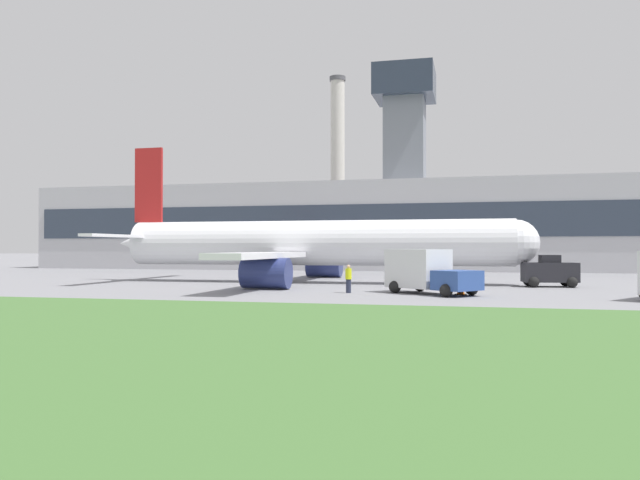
% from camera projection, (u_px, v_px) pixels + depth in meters
% --- Properties ---
extents(ground_plane, '(400.00, 400.00, 0.00)m').
position_uv_depth(ground_plane, '(361.00, 283.00, 45.70)').
color(ground_plane, gray).
extents(terminal_building, '(89.62, 10.84, 23.54)m').
position_uv_depth(terminal_building, '(402.00, 222.00, 72.51)').
color(terminal_building, '#B2B2B7').
rests_on(terminal_building, ground_plane).
extents(smokestack_left, '(2.57, 2.57, 30.02)m').
position_uv_depth(smokestack_left, '(338.00, 169.00, 99.72)').
color(smokestack_left, beige).
rests_on(smokestack_left, ground_plane).
extents(airplane, '(31.65, 28.63, 10.40)m').
position_uv_depth(airplane, '(308.00, 244.00, 45.79)').
color(airplane, white).
rests_on(airplane, ground_plane).
extents(pushback_tug, '(3.59, 2.55, 2.09)m').
position_uv_depth(pushback_tug, '(550.00, 273.00, 40.73)').
color(pushback_tug, '#232328').
rests_on(pushback_tug, ground_plane).
extents(fuel_truck, '(5.55, 5.08, 2.47)m').
position_uv_depth(fuel_truck, '(426.00, 272.00, 34.66)').
color(fuel_truck, '#2D4C93').
rests_on(fuel_truck, ground_plane).
extents(ground_crew_person, '(0.47, 0.47, 1.60)m').
position_uv_depth(ground_crew_person, '(348.00, 278.00, 35.28)').
color(ground_crew_person, '#23283D').
rests_on(ground_crew_person, ground_plane).
extents(traffic_cone_near_nose, '(0.65, 0.65, 0.59)m').
position_uv_depth(traffic_cone_near_nose, '(461.00, 290.00, 33.98)').
color(traffic_cone_near_nose, black).
rests_on(traffic_cone_near_nose, ground_plane).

